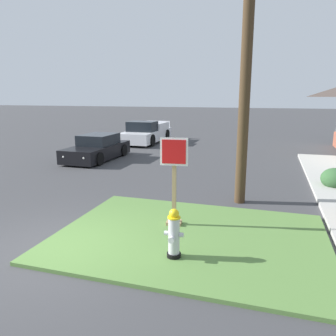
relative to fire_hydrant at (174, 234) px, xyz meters
The scene contains 9 objects.
ground_plane 2.59m from the fire_hydrant, behind, with size 160.00×160.00×0.00m, color #3D3D3F.
grass_corner_patch 1.20m from the fire_hydrant, 86.51° to the left, with size 5.96×4.41×0.08m, color #567F3D.
fire_hydrant is the anchor object (origin of this frame).
stop_sign 1.75m from the fire_hydrant, 106.00° to the left, with size 0.66×0.32×2.14m.
manhole_cover 3.45m from the fire_hydrant, 129.57° to the left, with size 0.70×0.70×0.02m, color black.
parked_sedan_black 11.07m from the fire_hydrant, 126.37° to the left, with size 1.89×4.22×1.25m.
pickup_truck_white 16.47m from the fire_hydrant, 112.73° to the left, with size 2.15×5.21×1.48m.
utility_pole 6.23m from the fire_hydrant, 77.54° to the left, with size 1.39×0.31×10.07m.
shrub_by_curb 7.58m from the fire_hydrant, 59.00° to the left, with size 0.95×0.95×0.73m, color #325930.
Camera 1 is at (4.15, -5.43, 3.18)m, focal length 35.40 mm.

